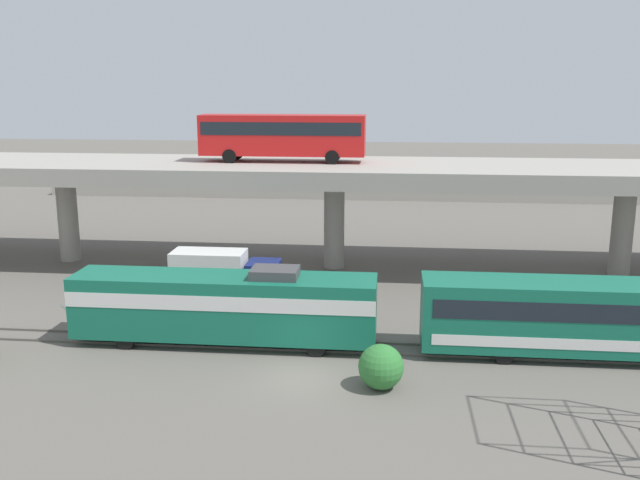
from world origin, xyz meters
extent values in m
plane|color=#605B54|center=(0.00, 0.00, 0.00)|extent=(260.00, 260.00, 0.00)
cube|color=#59544C|center=(0.00, 3.27, 0.06)|extent=(110.00, 0.12, 0.12)
cube|color=#59544C|center=(0.00, 4.73, 0.06)|extent=(110.00, 0.12, 0.12)
cube|color=#14664C|center=(-4.43, 4.00, 2.08)|extent=(15.79, 3.00, 3.20)
cube|color=silver|center=(-4.43, 4.00, 2.66)|extent=(15.79, 3.04, 0.77)
cone|color=silver|center=(-12.32, 4.00, 1.76)|extent=(2.15, 2.85, 2.85)
cube|color=black|center=(-10.71, 4.00, 2.98)|extent=(2.15, 2.70, 1.02)
cube|color=#3F3F42|center=(-1.73, 4.00, 3.93)|extent=(2.40, 1.80, 0.50)
cylinder|color=black|center=(-9.36, 2.65, 0.48)|extent=(0.96, 0.18, 0.96)
cylinder|color=black|center=(-9.36, 5.35, 0.48)|extent=(0.96, 0.18, 0.96)
cylinder|color=black|center=(0.51, 2.65, 0.48)|extent=(0.96, 0.18, 0.96)
cylinder|color=black|center=(0.51, 5.35, 0.48)|extent=(0.96, 0.18, 0.96)
cylinder|color=black|center=(9.74, 2.65, 0.46)|extent=(0.92, 0.18, 0.92)
cylinder|color=black|center=(9.74, 5.35, 0.46)|extent=(0.92, 0.18, 0.92)
cube|color=#9E998E|center=(0.00, 20.00, 7.09)|extent=(96.00, 10.45, 1.25)
cylinder|color=#9E998E|center=(-20.40, 20.00, 3.23)|extent=(1.50, 1.50, 6.46)
cylinder|color=#9E998E|center=(0.00, 20.00, 3.23)|extent=(1.50, 1.50, 6.46)
cylinder|color=#9E998E|center=(20.40, 20.00, 3.23)|extent=(1.50, 1.50, 6.46)
cube|color=red|center=(-3.84, 20.63, 9.66)|extent=(12.00, 2.55, 2.90)
cube|color=black|center=(-3.84, 20.63, 10.18)|extent=(11.52, 2.59, 0.93)
cube|color=black|center=(2.11, 20.63, 10.01)|extent=(0.08, 2.30, 1.74)
cylinder|color=black|center=(-0.12, 21.84, 8.21)|extent=(1.00, 0.26, 1.00)
cylinder|color=black|center=(-0.12, 19.42, 8.21)|extent=(1.00, 0.26, 1.00)
cylinder|color=black|center=(-7.56, 21.84, 8.21)|extent=(1.00, 0.26, 1.00)
cylinder|color=black|center=(-7.56, 19.42, 8.21)|extent=(1.00, 0.26, 1.00)
cube|color=navy|center=(-3.78, 11.74, 1.44)|extent=(2.00, 2.30, 2.00)
cube|color=silver|center=(-7.28, 11.74, 1.74)|extent=(4.60, 2.30, 2.60)
cylinder|color=black|center=(-4.07, 12.83, 0.44)|extent=(0.88, 0.28, 0.88)
cylinder|color=black|center=(-4.07, 10.65, 0.44)|extent=(0.88, 0.28, 0.88)
cylinder|color=black|center=(-8.28, 12.83, 0.44)|extent=(0.88, 0.28, 0.88)
cylinder|color=black|center=(-8.28, 10.65, 0.44)|extent=(0.88, 0.28, 0.88)
cube|color=#9E998E|center=(0.00, 55.00, 0.63)|extent=(73.69, 10.27, 1.25)
cube|color=maroon|center=(-28.28, 56.39, 1.92)|extent=(4.31, 1.72, 0.70)
cube|color=#1E232B|center=(-28.49, 56.39, 2.51)|extent=(1.90, 1.51, 0.48)
cylinder|color=black|center=(-26.94, 57.20, 1.57)|extent=(0.64, 0.20, 0.64)
cylinder|color=black|center=(-26.94, 55.57, 1.57)|extent=(0.64, 0.20, 0.64)
cylinder|color=black|center=(-29.62, 57.20, 1.57)|extent=(0.64, 0.20, 0.64)
cylinder|color=black|center=(-29.62, 55.57, 1.57)|extent=(0.64, 0.20, 0.64)
cube|color=black|center=(2.94, 56.45, 1.92)|extent=(4.09, 1.78, 0.70)
cube|color=#1E232B|center=(3.15, 56.45, 2.51)|extent=(1.80, 1.56, 0.48)
cylinder|color=black|center=(1.67, 55.60, 1.57)|extent=(0.64, 0.20, 0.64)
cylinder|color=black|center=(1.67, 57.29, 1.57)|extent=(0.64, 0.20, 0.64)
cylinder|color=black|center=(4.21, 55.60, 1.57)|extent=(0.64, 0.20, 0.64)
cylinder|color=black|center=(4.21, 57.29, 1.57)|extent=(0.64, 0.20, 0.64)
cube|color=navy|center=(-8.26, 53.62, 1.92)|extent=(4.49, 1.79, 0.70)
cube|color=#1E232B|center=(-8.49, 53.62, 2.51)|extent=(1.98, 1.57, 0.48)
cylinder|color=black|center=(-6.87, 54.47, 1.57)|extent=(0.64, 0.20, 0.64)
cylinder|color=black|center=(-6.87, 52.77, 1.57)|extent=(0.64, 0.20, 0.64)
cylinder|color=black|center=(-9.66, 54.47, 1.57)|extent=(0.64, 0.20, 0.64)
cylinder|color=black|center=(-9.66, 52.77, 1.57)|extent=(0.64, 0.20, 0.64)
cube|color=#9E998C|center=(30.82, 57.43, 1.92)|extent=(4.66, 1.86, 0.70)
cube|color=#1E232B|center=(31.05, 57.43, 2.51)|extent=(2.05, 1.64, 0.48)
cylinder|color=black|center=(29.37, 56.54, 1.57)|extent=(0.64, 0.20, 0.64)
cylinder|color=black|center=(29.37, 58.31, 1.57)|extent=(0.64, 0.20, 0.64)
cylinder|color=black|center=(32.26, 56.54, 1.57)|extent=(0.64, 0.20, 0.64)
cylinder|color=black|center=(32.26, 58.31, 1.57)|extent=(0.64, 0.20, 0.64)
cube|color=maroon|center=(-15.15, 55.10, 1.92)|extent=(4.05, 1.72, 0.70)
cube|color=#1E232B|center=(-14.95, 55.10, 2.51)|extent=(1.78, 1.52, 0.48)
cylinder|color=black|center=(-16.41, 54.28, 1.57)|extent=(0.64, 0.20, 0.64)
cylinder|color=black|center=(-16.41, 55.92, 1.57)|extent=(0.64, 0.20, 0.64)
cylinder|color=black|center=(-13.90, 54.28, 1.57)|extent=(0.64, 0.20, 0.64)
cylinder|color=black|center=(-13.90, 55.92, 1.57)|extent=(0.64, 0.20, 0.64)
cube|color=#0C4C26|center=(10.68, 56.23, 1.92)|extent=(4.56, 1.76, 0.70)
cube|color=#1E232B|center=(10.91, 56.23, 2.51)|extent=(2.01, 1.55, 0.48)
cylinder|color=black|center=(9.27, 55.39, 1.57)|extent=(0.64, 0.20, 0.64)
cylinder|color=black|center=(9.27, 57.07, 1.57)|extent=(0.64, 0.20, 0.64)
cylinder|color=black|center=(12.10, 55.39, 1.57)|extent=(0.64, 0.20, 0.64)
cylinder|color=black|center=(12.10, 57.07, 1.57)|extent=(0.64, 0.20, 0.64)
cube|color=#0C4C26|center=(9.48, 53.36, 1.92)|extent=(4.06, 1.87, 0.70)
cube|color=#1E232B|center=(9.68, 53.36, 2.51)|extent=(1.79, 1.64, 0.48)
cylinder|color=black|center=(8.22, 52.48, 1.57)|extent=(0.64, 0.20, 0.64)
cylinder|color=black|center=(8.22, 54.25, 1.57)|extent=(0.64, 0.20, 0.64)
cylinder|color=black|center=(10.74, 52.48, 1.57)|extent=(0.64, 0.20, 0.64)
cylinder|color=black|center=(10.74, 54.25, 1.57)|extent=(0.64, 0.20, 0.64)
cube|color=#385B7A|center=(0.00, 78.00, 0.00)|extent=(140.00, 36.00, 0.01)
sphere|color=#307734|center=(3.80, -0.67, 1.03)|extent=(2.05, 2.05, 2.05)
camera|label=1|loc=(4.03, -29.75, 13.46)|focal=38.98mm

